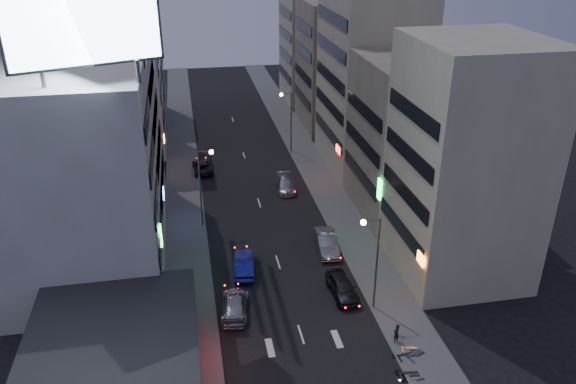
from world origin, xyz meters
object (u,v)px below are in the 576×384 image
object	(u,v)px
person	(396,333)
parked_car_right_far	(286,184)
road_car_blue	(244,264)
scooter_blue	(420,342)
scooter_black_b	(413,345)
parked_car_right_near	(342,287)
scooter_black_a	(419,364)
scooter_silver_a	(422,369)
parked_car_left	(202,166)
scooter_silver_b	(418,341)
road_car_silver	(235,304)
parked_car_right_mid	(327,242)

from	to	relation	value
person	parked_car_right_far	bearing A→B (deg)	-116.73
road_car_blue	scooter_blue	distance (m)	16.59
parked_car_right_far	scooter_black_b	bearing A→B (deg)	-78.44
parked_car_right_near	person	distance (m)	6.76
scooter_black_a	scooter_silver_a	xyz separation A→B (m)	(0.09, -0.38, -0.10)
scooter_black_a	scooter_black_b	distance (m)	1.95
parked_car_right_far	parked_car_left	bearing A→B (deg)	145.80
scooter_silver_b	road_car_blue	bearing A→B (deg)	56.37
road_car_silver	scooter_silver_b	xyz separation A→B (m)	(12.48, -6.63, -0.08)
parked_car_left	road_car_blue	distance (m)	22.88
parked_car_right_far	scooter_black_a	distance (m)	30.28
scooter_black_a	parked_car_right_mid	bearing A→B (deg)	15.59
parked_car_right_far	scooter_silver_a	world-z (taller)	parked_car_right_far
scooter_silver_a	person	bearing A→B (deg)	2.82
road_car_blue	scooter_black_a	distance (m)	17.61
parked_car_right_far	scooter_black_a	bearing A→B (deg)	-79.68
scooter_silver_a	scooter_silver_b	size ratio (longest dim) A/B	0.99
parked_car_right_far	scooter_blue	size ratio (longest dim) A/B	2.34
parked_car_right_near	road_car_silver	xyz separation A→B (m)	(-8.90, -0.60, -0.08)
parked_car_left	scooter_silver_b	size ratio (longest dim) A/B	2.81
scooter_silver_b	parked_car_right_near	bearing A→B (deg)	40.32
scooter_silver_a	parked_car_right_mid	bearing A→B (deg)	2.11
road_car_silver	scooter_blue	world-z (taller)	road_car_silver
parked_car_left	scooter_blue	distance (m)	37.60
parked_car_right_far	road_car_blue	bearing A→B (deg)	-109.27
parked_car_right_near	parked_car_left	xyz separation A→B (m)	(-9.94, 27.62, -0.14)
parked_car_left	scooter_black_a	world-z (taller)	scooter_black_a
scooter_black_a	scooter_black_b	xyz separation A→B (m)	(0.39, 1.91, -0.02)
parked_car_left	scooter_black_b	world-z (taller)	parked_car_left
scooter_black_a	parked_car_left	bearing A→B (deg)	26.72
parked_car_right_near	scooter_black_b	xyz separation A→B (m)	(3.07, -7.59, -0.09)
road_car_blue	scooter_silver_b	world-z (taller)	road_car_blue
scooter_blue	scooter_silver_b	bearing A→B (deg)	-11.14
parked_car_right_mid	parked_car_left	bearing A→B (deg)	121.36
parked_car_right_far	road_car_silver	xyz separation A→B (m)	(-8.04, -21.17, 0.03)
parked_car_right_near	scooter_black_a	size ratio (longest dim) A/B	2.35
parked_car_right_far	scooter_blue	bearing A→B (deg)	-77.29
parked_car_right_mid	road_car_blue	bearing A→B (deg)	-160.37
parked_car_right_mid	scooter_black_b	bearing A→B (deg)	-75.31
scooter_black_a	scooter_silver_b	xyz separation A→B (m)	(0.91, 2.27, -0.09)
scooter_blue	parked_car_right_mid	bearing A→B (deg)	-10.52
parked_car_right_near	parked_car_right_mid	world-z (taller)	parked_car_right_mid
scooter_blue	scooter_silver_b	size ratio (longest dim) A/B	1.19
scooter_black_b	person	bearing A→B (deg)	27.29
scooter_blue	scooter_black_a	bearing A→B (deg)	132.38
parked_car_left	road_car_blue	bearing A→B (deg)	93.20
scooter_black_b	scooter_black_a	bearing A→B (deg)	161.62
road_car_blue	scooter_black_a	size ratio (longest dim) A/B	2.41
person	scooter_silver_a	xyz separation A→B (m)	(0.52, -3.51, -0.26)
road_car_blue	person	distance (m)	14.87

